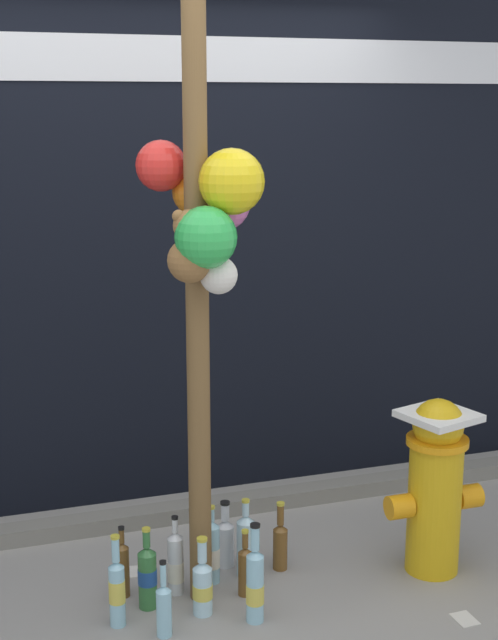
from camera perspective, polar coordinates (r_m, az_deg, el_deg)
name	(u,v)px	position (r m, az deg, el deg)	size (l,w,h in m)	color
ground_plane	(224,630)	(3.82, -1.57, -18.68)	(14.00, 14.00, 0.00)	gray
building_wall	(138,122)	(4.62, -6.92, 12.09)	(10.00, 0.21, 3.86)	black
curb_strip	(165,514)	(4.66, -5.23, -11.90)	(8.00, 0.12, 0.08)	slate
memorial_post	(203,184)	(3.49, -2.85, 8.40)	(0.49, 0.48, 2.90)	brown
fire_hydrant	(435,482)	(4.13, 11.49, -9.84)	(0.44, 0.35, 0.79)	gold
bottle_0	(123,568)	(4.01, -7.85, -14.98)	(0.06, 0.06, 0.31)	brown
bottle_1	(246,544)	(4.12, -0.21, -13.71)	(0.08, 0.08, 0.36)	#B2DBEA
bottle_2	(225,540)	(4.21, -1.48, -13.49)	(0.08, 0.08, 0.31)	silver
bottle_3	(117,590)	(3.81, -8.20, -16.24)	(0.07, 0.07, 0.39)	#93CCE0
bottle_4	(255,584)	(3.79, 0.38, -16.06)	(0.07, 0.07, 0.42)	#93CCE0
bottle_5	(245,569)	(3.99, -0.24, -15.19)	(0.06, 0.06, 0.30)	brown
bottle_6	(147,575)	(3.91, -6.32, -15.48)	(0.08, 0.08, 0.35)	#337038
bottle_7	(164,608)	(3.74, -5.30, -17.36)	(0.06, 0.06, 0.32)	#93CCE0
bottle_8	(176,564)	(4.01, -4.57, -14.85)	(0.07, 0.07, 0.35)	silver
bottle_9	(212,552)	(4.08, -2.33, -14.18)	(0.07, 0.07, 0.35)	#93CCE0
bottle_10	(203,585)	(3.86, -2.90, -16.13)	(0.08, 0.08, 0.33)	#B2DBEA
bottle_11	(280,543)	(4.19, 1.95, -13.67)	(0.07, 0.07, 0.32)	brown
litter_0	(126,572)	(4.24, -7.65, -15.23)	(0.11, 0.10, 0.01)	silver
litter_2	(465,619)	(3.98, 13.24, -17.59)	(0.11, 0.08, 0.01)	silver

